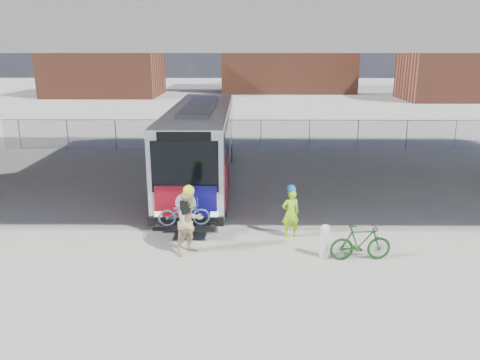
{
  "coord_description": "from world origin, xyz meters",
  "views": [
    {
      "loc": [
        -0.05,
        -16.57,
        6.16
      ],
      "look_at": [
        -0.18,
        -0.64,
        1.6
      ],
      "focal_mm": 35.0,
      "sensor_mm": 36.0,
      "label": 1
    }
  ],
  "objects_px": {
    "bollard": "(325,240)",
    "cyclist_hivis": "(291,212)",
    "bus": "(201,139)",
    "cyclist_tan": "(190,222)",
    "bike_parked": "(361,243)"
  },
  "relations": [
    {
      "from": "cyclist_hivis",
      "to": "cyclist_tan",
      "type": "relative_size",
      "value": 0.83
    },
    {
      "from": "bollard",
      "to": "cyclist_hivis",
      "type": "distance_m",
      "value": 1.84
    },
    {
      "from": "cyclist_hivis",
      "to": "cyclist_tan",
      "type": "bearing_deg",
      "value": 7.35
    },
    {
      "from": "cyclist_hivis",
      "to": "bike_parked",
      "type": "distance_m",
      "value": 2.63
    },
    {
      "from": "bollard",
      "to": "bus",
      "type": "bearing_deg",
      "value": 119.05
    },
    {
      "from": "bollard",
      "to": "cyclist_tan",
      "type": "xyz_separation_m",
      "value": [
        -4.09,
        0.26,
        0.47
      ]
    },
    {
      "from": "cyclist_tan",
      "to": "bike_parked",
      "type": "distance_m",
      "value": 5.17
    },
    {
      "from": "cyclist_hivis",
      "to": "bike_parked",
      "type": "xyz_separation_m",
      "value": [
        1.92,
        -1.77,
        -0.32
      ]
    },
    {
      "from": "bollard",
      "to": "cyclist_hivis",
      "type": "xyz_separation_m",
      "value": [
        -0.89,
        1.58,
        0.31
      ]
    },
    {
      "from": "bollard",
      "to": "cyclist_tan",
      "type": "relative_size",
      "value": 0.48
    },
    {
      "from": "bollard",
      "to": "bike_parked",
      "type": "relative_size",
      "value": 0.57
    },
    {
      "from": "bus",
      "to": "cyclist_tan",
      "type": "relative_size",
      "value": 5.89
    },
    {
      "from": "bollard",
      "to": "cyclist_hivis",
      "type": "relative_size",
      "value": 0.58
    },
    {
      "from": "bus",
      "to": "cyclist_tan",
      "type": "bearing_deg",
      "value": -87.72
    },
    {
      "from": "bus",
      "to": "bollard",
      "type": "xyz_separation_m",
      "value": [
        4.39,
        -7.91,
        -1.54
      ]
    }
  ]
}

